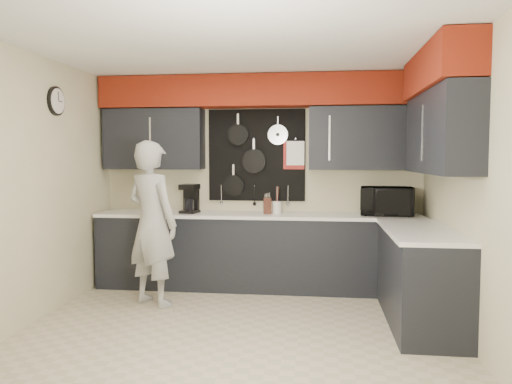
# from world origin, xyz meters

# --- Properties ---
(ground) EXTENTS (4.00, 4.00, 0.00)m
(ground) POSITION_xyz_m (0.00, 0.00, 0.00)
(ground) COLOR beige
(ground) RESTS_ON ground
(back_wall_assembly) EXTENTS (4.00, 0.36, 2.60)m
(back_wall_assembly) POSITION_xyz_m (0.01, 1.60, 2.01)
(back_wall_assembly) COLOR beige
(back_wall_assembly) RESTS_ON ground
(right_wall_assembly) EXTENTS (0.36, 3.50, 2.60)m
(right_wall_assembly) POSITION_xyz_m (1.85, 0.26, 1.94)
(right_wall_assembly) COLOR beige
(right_wall_assembly) RESTS_ON ground
(left_wall_assembly) EXTENTS (0.05, 3.50, 2.60)m
(left_wall_assembly) POSITION_xyz_m (-1.99, 0.02, 1.33)
(left_wall_assembly) COLOR beige
(left_wall_assembly) RESTS_ON ground
(base_cabinets) EXTENTS (3.95, 2.20, 0.92)m
(base_cabinets) POSITION_xyz_m (0.49, 1.13, 0.46)
(base_cabinets) COLOR black
(base_cabinets) RESTS_ON ground
(microwave) EXTENTS (0.63, 0.46, 0.33)m
(microwave) POSITION_xyz_m (1.52, 1.46, 1.09)
(microwave) COLOR black
(microwave) RESTS_ON base_cabinets
(knife_block) EXTENTS (0.10, 0.10, 0.19)m
(knife_block) POSITION_xyz_m (0.12, 1.42, 1.02)
(knife_block) COLOR #3C1A13
(knife_block) RESTS_ON base_cabinets
(utensil_crock) EXTENTS (0.12, 0.12, 0.15)m
(utensil_crock) POSITION_xyz_m (0.23, 1.46, 0.99)
(utensil_crock) COLOR white
(utensil_crock) RESTS_ON base_cabinets
(coffee_maker) EXTENTS (0.22, 0.26, 0.35)m
(coffee_maker) POSITION_xyz_m (-0.83, 1.43, 1.10)
(coffee_maker) COLOR black
(coffee_maker) RESTS_ON base_cabinets
(person) EXTENTS (0.77, 0.67, 1.78)m
(person) POSITION_xyz_m (-1.06, 0.65, 0.89)
(person) COLOR beige
(person) RESTS_ON ground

